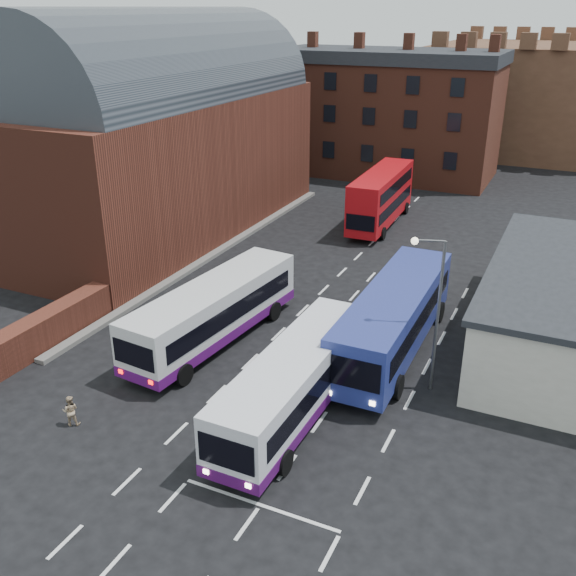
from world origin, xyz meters
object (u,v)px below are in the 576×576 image
at_px(bus_blue, 394,316).
at_px(bus_white_outbound, 214,309).
at_px(bus_red_double, 381,197).
at_px(pedestrian_beige, 70,411).
at_px(street_lamp, 433,301).
at_px(bus_white_inbound, 295,379).

bearing_deg(bus_blue, bus_white_outbound, 17.80).
xyz_separation_m(bus_white_outbound, bus_red_double, (1.84, 22.34, 0.40)).
bearing_deg(pedestrian_beige, bus_red_double, -125.88).
height_order(bus_blue, street_lamp, street_lamp).
bearing_deg(bus_blue, bus_white_inbound, 72.89).
height_order(bus_blue, pedestrian_beige, bus_blue).
xyz_separation_m(bus_white_inbound, bus_red_double, (-4.66, 26.63, 0.48)).
xyz_separation_m(bus_white_inbound, pedestrian_beige, (-8.13, -4.52, -1.10)).
relative_size(bus_blue, pedestrian_beige, 9.13).
xyz_separation_m(bus_red_double, street_lamp, (9.18, -22.17, 2.10)).
distance_m(bus_white_outbound, bus_blue, 9.10).
xyz_separation_m(bus_blue, street_lamp, (2.36, -2.65, 2.36)).
relative_size(bus_white_outbound, pedestrian_beige, 8.65).
xyz_separation_m(street_lamp, pedestrian_beige, (-12.65, -8.98, -3.68)).
distance_m(bus_white_outbound, bus_white_inbound, 7.79).
relative_size(bus_white_inbound, bus_blue, 0.89).
relative_size(bus_blue, street_lamp, 1.72).
height_order(bus_white_inbound, pedestrian_beige, bus_white_inbound).
height_order(street_lamp, pedestrian_beige, street_lamp).
distance_m(bus_red_double, street_lamp, 24.09).
bearing_deg(pedestrian_beige, bus_white_inbound, 179.57).
bearing_deg(street_lamp, bus_white_inbound, -135.36).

